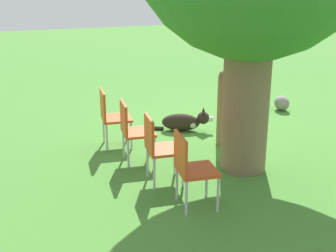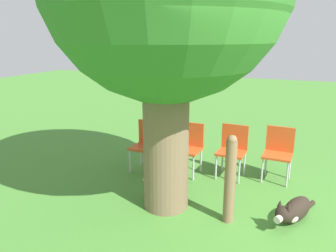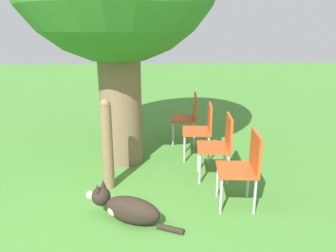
{
  "view_description": "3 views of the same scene",
  "coord_description": "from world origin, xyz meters",
  "px_view_note": "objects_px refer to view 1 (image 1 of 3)",
  "views": [
    {
      "loc": [
        2.89,
        6.21,
        2.55
      ],
      "look_at": [
        0.89,
        0.43,
        0.47
      ],
      "focal_mm": 50.0,
      "sensor_mm": 36.0,
      "label": 1
    },
    {
      "loc": [
        -3.75,
        -0.43,
        2.27
      ],
      "look_at": [
        0.11,
        1.07,
        1.13
      ],
      "focal_mm": 35.0,
      "sensor_mm": 36.0,
      "label": 2
    },
    {
      "loc": [
        0.58,
        -3.58,
        1.94
      ],
      "look_at": [
        0.73,
        0.6,
        0.68
      ],
      "focal_mm": 35.0,
      "sensor_mm": 36.0,
      "label": 3
    }
  ],
  "objects_px": {
    "dog": "(185,122)",
    "red_chair_3": "(190,165)",
    "red_chair_1": "(132,128)",
    "red_chair_2": "(158,145)",
    "red_chair_0": "(111,114)",
    "fence_post": "(222,108)"
  },
  "relations": [
    {
      "from": "dog",
      "to": "red_chair_1",
      "type": "bearing_deg",
      "value": -115.11
    },
    {
      "from": "red_chair_0",
      "to": "red_chair_3",
      "type": "distance_m",
      "value": 2.18
    },
    {
      "from": "red_chair_1",
      "to": "dog",
      "type": "bearing_deg",
      "value": 45.43
    },
    {
      "from": "red_chair_0",
      "to": "fence_post",
      "type": "bearing_deg",
      "value": -12.82
    },
    {
      "from": "dog",
      "to": "red_chair_3",
      "type": "xyz_separation_m",
      "value": [
        0.88,
        2.43,
        0.35
      ]
    },
    {
      "from": "fence_post",
      "to": "red_chair_0",
      "type": "distance_m",
      "value": 1.64
    },
    {
      "from": "dog",
      "to": "red_chair_3",
      "type": "distance_m",
      "value": 2.6
    },
    {
      "from": "red_chair_1",
      "to": "red_chair_2",
      "type": "relative_size",
      "value": 1.0
    },
    {
      "from": "red_chair_1",
      "to": "red_chair_3",
      "type": "height_order",
      "value": "same"
    },
    {
      "from": "dog",
      "to": "fence_post",
      "type": "bearing_deg",
      "value": -46.39
    },
    {
      "from": "dog",
      "to": "red_chair_3",
      "type": "relative_size",
      "value": 1.19
    },
    {
      "from": "red_chair_0",
      "to": "red_chair_3",
      "type": "xyz_separation_m",
      "value": [
        -0.41,
        2.14,
        0.0
      ]
    },
    {
      "from": "fence_post",
      "to": "red_chair_3",
      "type": "height_order",
      "value": "fence_post"
    },
    {
      "from": "red_chair_1",
      "to": "fence_post",
      "type": "bearing_deg",
      "value": 13.5
    },
    {
      "from": "red_chair_0",
      "to": "red_chair_1",
      "type": "xyz_separation_m",
      "value": [
        -0.14,
        0.71,
        0.0
      ]
    },
    {
      "from": "red_chair_2",
      "to": "red_chair_3",
      "type": "relative_size",
      "value": 1.0
    },
    {
      "from": "red_chair_1",
      "to": "red_chair_2",
      "type": "bearing_deg",
      "value": -74.66
    },
    {
      "from": "fence_post",
      "to": "red_chair_3",
      "type": "xyz_separation_m",
      "value": [
        1.15,
        1.65,
        -0.08
      ]
    },
    {
      "from": "red_chair_1",
      "to": "red_chair_3",
      "type": "distance_m",
      "value": 1.45
    },
    {
      "from": "red_chair_1",
      "to": "red_chair_3",
      "type": "bearing_deg",
      "value": -74.66
    },
    {
      "from": "red_chair_1",
      "to": "red_chair_3",
      "type": "xyz_separation_m",
      "value": [
        -0.27,
        1.43,
        0.0
      ]
    },
    {
      "from": "red_chair_1",
      "to": "red_chair_2",
      "type": "height_order",
      "value": "same"
    }
  ]
}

